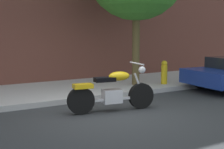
# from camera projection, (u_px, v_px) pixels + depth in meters

# --- Properties ---
(ground_plane) EXTENTS (60.00, 60.00, 0.00)m
(ground_plane) POSITION_uv_depth(u_px,v_px,m) (112.00, 115.00, 7.62)
(ground_plane) COLOR #303335
(sidewalk) EXTENTS (24.55, 3.09, 0.14)m
(sidewalk) POSITION_uv_depth(u_px,v_px,m) (60.00, 91.00, 10.19)
(sidewalk) COLOR #B1B1B1
(sidewalk) RESTS_ON ground
(motorcycle) EXTENTS (2.13, 0.75, 1.12)m
(motorcycle) POSITION_uv_depth(u_px,v_px,m) (112.00, 92.00, 7.87)
(motorcycle) COLOR black
(motorcycle) RESTS_ON ground
(fire_hydrant) EXTENTS (0.20, 0.20, 0.91)m
(fire_hydrant) POSITION_uv_depth(u_px,v_px,m) (164.00, 74.00, 11.02)
(fire_hydrant) COLOR gold
(fire_hydrant) RESTS_ON ground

